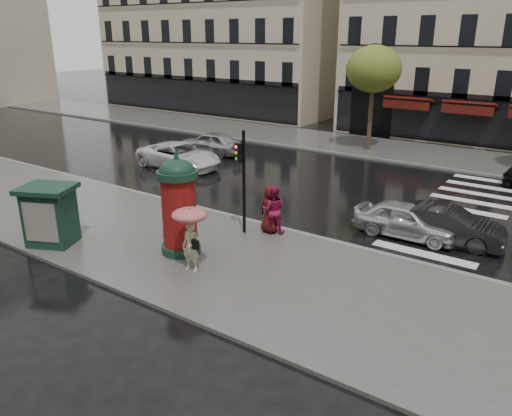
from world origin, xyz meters
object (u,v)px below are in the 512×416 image
Objects in this scene: car_darkgrey at (447,225)px; car_white at (179,156)px; woman_red at (273,210)px; woman_umbrella at (190,229)px; traffic_light at (242,172)px; man_burgundy at (270,209)px; car_far_silver at (211,143)px; newsstand at (50,214)px; morris_column at (179,203)px; car_silver at (407,220)px.

car_white reaches higher than car_darkgrey.
woman_red is 0.36× the size of car_white.
woman_umbrella is 0.42× the size of car_white.
car_darkgrey is (5.95, 7.30, -0.87)m from woman_umbrella.
man_burgundy is at bearing 39.68° from traffic_light.
car_far_silver is at bearing -66.66° from woman_red.
traffic_light is 7.00m from newsstand.
woman_red is 0.49× the size of morris_column.
traffic_light reaches higher than car_far_silver.
traffic_light reaches higher than man_burgundy.
woman_umbrella is at bearing 85.09° from man_burgundy.
traffic_light reaches higher than morris_column.
car_darkgrey is 17.20m from car_far_silver.
woman_red is at bearing 63.28° from morris_column.
woman_umbrella is at bearing 12.58° from newsstand.
traffic_light is at bearing 8.92° from woman_red.
woman_umbrella is at bearing 58.32° from woman_red.
car_darkgrey is 15.58m from car_white.
morris_column is at bearing 128.04° from car_darkgrey.
car_white is (-3.92, 10.75, -0.51)m from newsstand.
newsstand is 0.53× the size of car_far_silver.
morris_column is at bearing 145.87° from woman_umbrella.
newsstand reaches higher than woman_red.
man_burgundy is at bearing 42.64° from car_far_silver.
man_burgundy reaches higher than car_white.
woman_red is at bearing 84.51° from woman_umbrella.
car_silver is 0.97× the size of car_darkgrey.
newsstand is at bearing -167.42° from woman_umbrella.
man_burgundy reaches higher than car_darkgrey.
morris_column reaches higher than car_white.
newsstand is at bearing 11.36° from car_far_silver.
car_darkgrey is at bearing -152.57° from man_burgundy.
newsstand reaches higher than man_burgundy.
car_far_silver is (-10.20, 13.21, -0.81)m from woman_umbrella.
traffic_light reaches higher than woman_red.
car_white is at bearing 134.87° from woman_umbrella.
woman_umbrella is at bearing 31.19° from car_far_silver.
traffic_light is 6.45m from car_silver.
car_darkgrey is (7.21, 6.44, -1.24)m from morris_column.
car_darkgrey is at bearing 41.77° from morris_column.
man_burgundy is 0.45× the size of car_darkgrey.
man_burgundy is 0.82× the size of newsstand.
woman_umbrella is 5.70m from newsstand.
morris_column is at bearing -135.06° from car_white.
newsstand is 15.19m from car_far_silver.
morris_column is at bearing -105.10° from traffic_light.
morris_column reaches higher than woman_red.
car_far_silver reaches higher than car_darkgrey.
man_burgundy is at bearing 65.33° from morris_column.
morris_column is (-1.66, -3.31, 0.87)m from woman_red.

